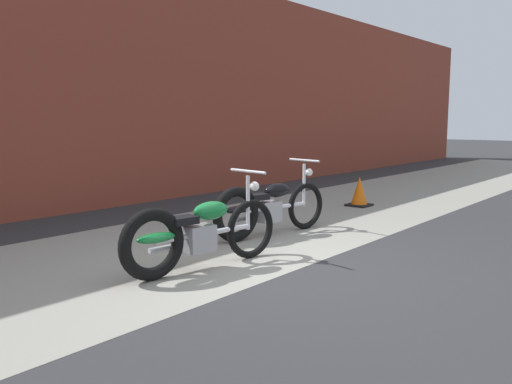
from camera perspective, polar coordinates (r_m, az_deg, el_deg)
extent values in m
plane|color=#2D2D30|center=(5.71, 4.34, -8.38)|extent=(80.00, 80.00, 0.00)
cube|color=gray|center=(6.83, -7.80, -5.71)|extent=(36.00, 3.50, 0.01)
cube|color=brown|center=(9.51, -22.59, 11.28)|extent=(36.00, 0.50, 4.53)
torus|color=black|center=(6.11, -0.58, -3.99)|extent=(0.68, 0.18, 0.68)
torus|color=black|center=(5.35, -11.11, -5.55)|extent=(0.74, 0.23, 0.73)
cylinder|color=silver|center=(5.70, -5.49, -4.47)|extent=(1.23, 0.23, 0.06)
cube|color=#99999E|center=(5.66, -6.14, -4.98)|extent=(0.35, 0.26, 0.28)
ellipsoid|color=#197A38|center=(5.70, -4.88, -2.00)|extent=(0.46, 0.25, 0.20)
ellipsoid|color=#197A38|center=(5.37, -10.67, -4.85)|extent=(0.46, 0.24, 0.10)
cube|color=black|center=(5.51, -7.86, -3.03)|extent=(0.31, 0.24, 0.08)
cylinder|color=silver|center=(6.03, -0.87, -1.16)|extent=(0.05, 0.05, 0.62)
cylinder|color=silver|center=(5.98, -0.88, 2.25)|extent=(0.12, 0.58, 0.03)
sphere|color=white|center=(6.07, -0.16, 0.62)|extent=(0.11, 0.11, 0.11)
cylinder|color=silver|center=(5.67, -9.00, -5.84)|extent=(0.55, 0.14, 0.06)
torus|color=black|center=(7.78, 5.36, -1.49)|extent=(0.68, 0.19, 0.68)
torus|color=black|center=(6.91, -2.17, -2.42)|extent=(0.74, 0.25, 0.73)
cylinder|color=silver|center=(7.32, 1.82, -1.72)|extent=(1.23, 0.27, 0.06)
cube|color=#99999E|center=(7.28, 1.35, -2.10)|extent=(0.35, 0.27, 0.28)
ellipsoid|color=black|center=(7.34, 2.29, 0.20)|extent=(0.47, 0.26, 0.20)
ellipsoid|color=black|center=(6.93, -1.85, -1.88)|extent=(0.46, 0.25, 0.10)
cube|color=black|center=(7.11, 0.16, -0.53)|extent=(0.31, 0.24, 0.08)
cylinder|color=silver|center=(7.70, 5.18, 0.75)|extent=(0.05, 0.05, 0.62)
cylinder|color=silver|center=(7.67, 5.21, 3.42)|extent=(0.13, 0.58, 0.03)
sphere|color=white|center=(7.76, 5.71, 2.13)|extent=(0.11, 0.11, 0.11)
cylinder|color=silver|center=(7.25, -0.86, -2.78)|extent=(0.55, 0.15, 0.06)
cone|color=orange|center=(9.99, 11.04, 0.07)|extent=(0.32, 0.32, 0.55)
cube|color=black|center=(10.03, 11.01, -1.38)|extent=(0.40, 0.40, 0.04)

